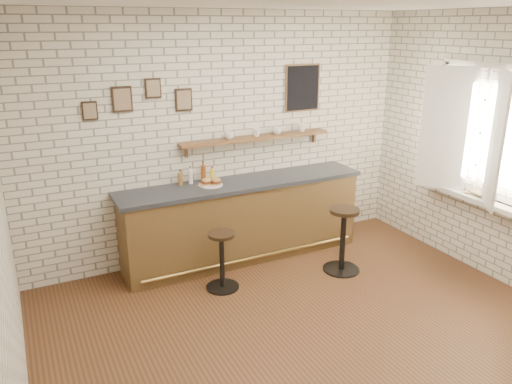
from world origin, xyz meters
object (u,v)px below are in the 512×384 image
bitters_bottle_white (191,177)px  shelf_cup_a (229,135)px  bitters_bottle_amber (203,173)px  shelf_cup_c (277,131)px  condiment_bottle_yellow (212,175)px  bar_stool_left (222,259)px  bar_stool_right (343,238)px  bar_counter (243,220)px  shelf_cup_d (302,128)px  bitters_bottle_brown (180,179)px  ciabatta_sandwich (211,181)px  shelf_cup_b (257,132)px  sandwich_plate (211,185)px  book_upper (474,194)px  book_lower (472,195)px

bitters_bottle_white → shelf_cup_a: size_ratio=1.75×
bitters_bottle_amber → shelf_cup_c: bearing=0.5°
condiment_bottle_yellow → bar_stool_left: size_ratio=0.26×
bar_stool_right → shelf_cup_a: 1.84m
bar_counter → bar_stool_right: size_ratio=3.93×
bar_stool_left → shelf_cup_a: size_ratio=5.50×
bitters_bottle_amber → shelf_cup_d: 1.45m
shelf_cup_d → bitters_bottle_amber: bearing=158.3°
bitters_bottle_brown → bar_stool_left: (0.17, -0.81, -0.73)m
ciabatta_sandwich → shelf_cup_b: bearing=14.8°
sandwich_plate → book_upper: size_ratio=1.30×
ciabatta_sandwich → shelf_cup_d: bearing=7.8°
shelf_cup_d → shelf_cup_a: bearing=157.9°
bar_stool_right → book_upper: 1.59m
condiment_bottle_yellow → sandwich_plate: bearing=-118.5°
bitters_bottle_amber → condiment_bottle_yellow: bearing=0.0°
bitters_bottle_white → bitters_bottle_amber: 0.17m
bitters_bottle_white → bar_stool_left: size_ratio=0.32×
ciabatta_sandwich → book_lower: bearing=-29.0°
bar_counter → bitters_bottle_brown: bearing=165.2°
bitters_bottle_amber → book_upper: (2.70, -1.68, -0.16)m
bitters_bottle_brown → shelf_cup_a: size_ratio=1.57×
bar_stool_left → shelf_cup_a: bearing=60.2°
book_lower → ciabatta_sandwich: bearing=137.8°
shelf_cup_c → book_upper: (1.68, -1.69, -0.59)m
ciabatta_sandwich → bitters_bottle_white: 0.27m
bitters_bottle_brown → condiment_bottle_yellow: (0.41, -0.00, -0.00)m
shelf_cup_d → bar_counter: bearing=169.9°
shelf_cup_a → shelf_cup_c: size_ratio=1.03×
bitters_bottle_white → book_lower: size_ratio=0.98×
bar_stool_right → shelf_cup_d: (0.05, 1.07, 1.13)m
ciabatta_sandwich → bar_stool_right: 1.70m
shelf_cup_c → ciabatta_sandwich: bearing=111.8°
bitters_bottle_brown → sandwich_plate: bearing=-29.3°
bitters_bottle_white → bitters_bottle_amber: (0.16, -0.00, 0.02)m
sandwich_plate → shelf_cup_b: size_ratio=2.57×
book_upper → ciabatta_sandwich: bearing=161.0°
bar_counter → shelf_cup_d: 1.42m
bitters_bottle_amber → bar_stool_right: 1.84m
ciabatta_sandwich → bitters_bottle_amber: (-0.03, 0.17, 0.06)m
sandwich_plate → shelf_cup_c: 1.14m
bar_counter → bar_stool_left: 0.84m
bar_counter → condiment_bottle_yellow: size_ratio=17.55×
bitters_bottle_white → condiment_bottle_yellow: bearing=0.0°
bitters_bottle_amber → condiment_bottle_yellow: (0.12, 0.00, -0.03)m
bar_counter → ciabatta_sandwich: ciabatta_sandwich is taller
book_lower → book_upper: size_ratio=1.01×
bitters_bottle_amber → bar_stool_right: bitters_bottle_amber is taller
sandwich_plate → ciabatta_sandwich: 0.05m
sandwich_plate → bar_stool_right: sandwich_plate is taller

